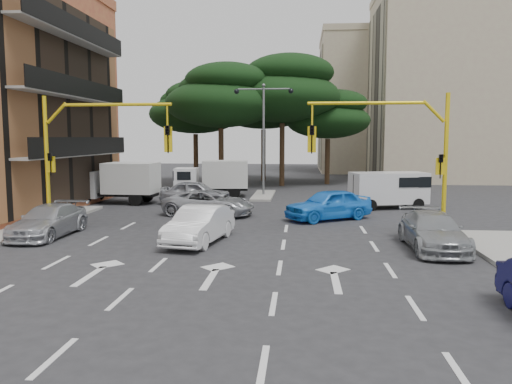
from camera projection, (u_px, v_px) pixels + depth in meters
ground at (233, 244)px, 19.72m from camera, size 120.00×120.00×0.00m
median_strip at (263, 195)px, 35.56m from camera, size 1.40×6.00×0.15m
apartment_beige_near at (480, 84)px, 48.59m from camera, size 20.20×12.15×18.70m
apartment_beige_far at (386, 103)px, 61.21m from camera, size 16.20×12.15×16.70m
pine_left_near at (221, 96)px, 40.99m from camera, size 9.15×9.15×10.23m
pine_center at (283, 89)px, 42.44m from camera, size 9.98×9.98×11.16m
pine_left_far at (196, 107)px, 45.29m from camera, size 8.32×8.32×9.30m
pine_right at (329, 114)px, 44.29m from camera, size 7.49×7.49×8.37m
pine_back at (264, 102)px, 47.65m from camera, size 9.15×9.15×10.23m
signal_mast_right at (402, 145)px, 20.66m from camera, size 5.79×0.37×6.00m
signal_mast_left at (85, 144)px, 21.88m from camera, size 5.79×0.37×6.00m
street_lamp_center at (264, 120)px, 34.97m from camera, size 4.16×0.36×7.77m
car_white_hatch at (199, 225)px, 19.83m from camera, size 2.30×4.63×1.46m
car_blue_compact at (328, 204)px, 25.42m from camera, size 4.86×4.05×1.57m
car_silver_wagon at (48, 221)px, 21.14m from camera, size 1.96×4.62×1.33m
car_silver_cross_a at (209, 203)px, 26.78m from camera, size 5.25×3.17×1.36m
car_silver_cross_b at (196, 193)px, 31.25m from camera, size 4.43×1.89×1.49m
car_silver_parked at (433, 231)px, 18.66m from camera, size 1.93×4.75×1.38m
van_white at (388, 190)px, 29.55m from camera, size 4.71×3.01×2.18m
box_truck_a at (117, 183)px, 31.70m from camera, size 5.39×2.46×2.60m
box_truck_b at (212, 179)px, 35.25m from camera, size 5.41×2.71×2.56m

